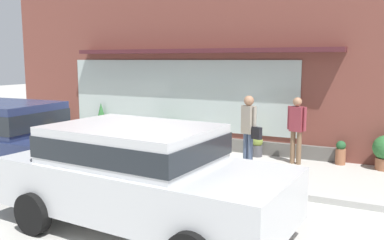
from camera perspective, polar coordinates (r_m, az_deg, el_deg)
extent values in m
plane|color=#B2AFA8|center=(9.66, -7.09, -7.06)|extent=(60.00, 60.00, 0.00)
cube|color=#B2B2AD|center=(9.48, -7.77, -6.99)|extent=(14.00, 0.24, 0.12)
cube|color=brown|center=(12.10, 1.25, 7.72)|extent=(14.00, 0.36, 4.85)
cube|color=#ADBCB7|center=(12.32, -2.40, 3.54)|extent=(7.41, 0.03, 2.03)
cube|color=#4C1E23|center=(11.78, 0.51, 9.49)|extent=(8.01, 0.56, 0.12)
cube|color=#605E59|center=(12.13, 0.76, -2.94)|extent=(7.81, 0.20, 0.36)
cylinder|color=gold|center=(9.80, 2.43, -6.60)|extent=(0.38, 0.38, 0.06)
cylinder|color=gold|center=(9.72, 2.44, -4.76)|extent=(0.26, 0.26, 0.58)
sphere|color=gold|center=(9.64, 2.46, -2.58)|extent=(0.31, 0.31, 0.31)
cylinder|color=gold|center=(9.78, 1.55, -4.50)|extent=(0.10, 0.09, 0.09)
cylinder|color=gold|center=(9.65, 3.36, -4.69)|extent=(0.10, 0.09, 0.09)
cylinder|color=gold|center=(9.56, 2.03, -4.80)|extent=(0.09, 0.10, 0.09)
cylinder|color=#475675|center=(9.71, 8.02, -4.39)|extent=(0.12, 0.12, 0.86)
cylinder|color=#475675|center=(9.81, 7.39, -4.24)|extent=(0.12, 0.12, 0.86)
cube|color=#9E9384|center=(9.63, 7.79, 0.04)|extent=(0.34, 0.30, 0.64)
sphere|color=#A37556|center=(9.57, 7.85, 2.66)|extent=(0.23, 0.23, 0.23)
cylinder|color=#9E9384|center=(9.50, 8.63, 0.01)|extent=(0.08, 0.08, 0.61)
cylinder|color=#9E9384|center=(9.76, 6.98, 0.26)|extent=(0.08, 0.08, 0.61)
cube|color=black|center=(9.47, 8.91, -1.79)|extent=(0.26, 0.19, 0.28)
cylinder|color=brown|center=(10.47, 14.51, -3.76)|extent=(0.12, 0.12, 0.81)
cylinder|color=brown|center=(10.55, 13.70, -3.65)|extent=(0.12, 0.12, 0.81)
cube|color=#8E333D|center=(10.39, 14.24, 0.14)|extent=(0.35, 0.27, 0.61)
sphere|color=#A37556|center=(10.34, 14.32, 2.45)|extent=(0.22, 0.22, 0.22)
cylinder|color=#8E333D|center=(10.30, 15.28, 0.11)|extent=(0.08, 0.08, 0.58)
cylinder|color=#8E333D|center=(10.48, 13.23, 0.32)|extent=(0.08, 0.08, 0.58)
cube|color=navy|center=(9.36, -24.03, -3.78)|extent=(4.34, 1.92, 0.74)
cylinder|color=black|center=(9.17, -14.18, -5.91)|extent=(0.68, 0.21, 0.67)
cylinder|color=black|center=(7.92, -22.21, -8.56)|extent=(0.68, 0.21, 0.67)
cube|color=silver|center=(6.29, -6.42, -9.05)|extent=(4.46, 2.15, 0.74)
cube|color=silver|center=(6.26, -8.11, -3.34)|extent=(2.49, 1.88, 0.57)
cube|color=#1E2328|center=(6.26, -8.11, -3.34)|extent=(2.54, 1.90, 0.31)
cylinder|color=black|center=(6.58, 8.52, -11.69)|extent=(0.64, 0.22, 0.63)
cylinder|color=black|center=(7.92, -10.08, -8.24)|extent=(0.64, 0.22, 0.63)
cylinder|color=black|center=(6.66, -21.09, -11.93)|extent=(0.64, 0.22, 0.63)
cylinder|color=#9E6042|center=(10.69, 24.98, -5.51)|extent=(0.41, 0.41, 0.28)
cylinder|color=#4C4C51|center=(11.14, 8.98, -4.21)|extent=(0.27, 0.27, 0.31)
sphere|color=olive|center=(11.09, 9.01, -2.93)|extent=(0.29, 0.29, 0.29)
sphere|color=#B266B7|center=(11.09, 8.73, -2.70)|extent=(0.05, 0.05, 0.05)
sphere|color=#E5C64C|center=(11.01, 8.85, -2.60)|extent=(0.06, 0.06, 0.06)
sphere|color=#B266B7|center=(11.12, 8.71, -2.69)|extent=(0.07, 0.07, 0.07)
cylinder|color=#9E6042|center=(10.81, 19.77, -4.76)|extent=(0.24, 0.24, 0.39)
sphere|color=#23562D|center=(10.75, 19.84, -3.32)|extent=(0.23, 0.23, 0.23)
sphere|color=#E5C64C|center=(10.78, 19.74, -3.01)|extent=(0.06, 0.06, 0.06)
cylinder|color=#4C4C51|center=(13.17, -8.05, -2.33)|extent=(0.26, 0.26, 0.26)
sphere|color=#4C934C|center=(13.13, -8.08, -1.36)|extent=(0.27, 0.27, 0.27)
sphere|color=white|center=(13.16, -7.90, -1.17)|extent=(0.07, 0.07, 0.07)
sphere|color=#B266B7|center=(13.18, -8.29, -1.19)|extent=(0.06, 0.06, 0.06)
sphere|color=#E5C64C|center=(13.20, -8.09, -1.18)|extent=(0.07, 0.07, 0.07)
cylinder|color=#33473D|center=(13.88, -12.32, -1.79)|extent=(0.47, 0.47, 0.32)
cone|color=#2D6B33|center=(13.79, -12.40, 0.58)|extent=(0.42, 0.42, 0.84)
cylinder|color=#B7B2A3|center=(14.62, -17.85, -1.66)|extent=(0.42, 0.42, 0.23)
cone|color=#2D6B33|center=(14.53, -17.96, 0.59)|extent=(0.38, 0.38, 0.93)
cylinder|color=#4C4C51|center=(12.17, -3.69, -3.03)|extent=(0.48, 0.48, 0.32)
sphere|color=#4C934C|center=(12.11, -3.70, -1.49)|extent=(0.49, 0.49, 0.49)
sphere|color=white|center=(12.15, -3.26, -0.96)|extent=(0.13, 0.13, 0.13)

